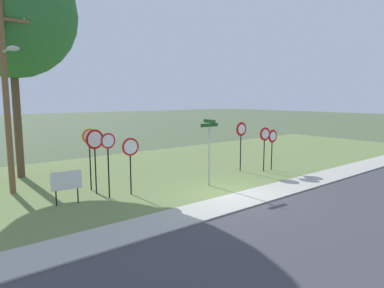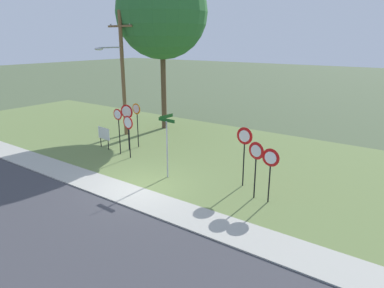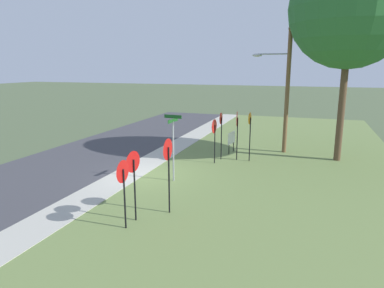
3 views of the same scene
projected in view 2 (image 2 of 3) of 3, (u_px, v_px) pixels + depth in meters
ground_plane at (140, 188)px, 14.98m from camera, size 160.00×160.00×0.00m
road_asphalt at (37, 237)px, 11.24m from camera, size 44.00×6.40×0.01m
sidewalk_strip at (126, 194)px, 14.35m from camera, size 44.00×1.60×0.06m
grass_median at (213, 152)px, 19.64m from camera, size 44.00×12.00×0.04m
stop_sign_near_left at (118, 122)px, 18.76m from camera, size 0.61×0.10×2.58m
stop_sign_near_right at (137, 116)px, 20.00m from camera, size 0.63×0.10×2.63m
stop_sign_far_left at (127, 117)px, 19.47m from camera, size 0.79×0.16×2.66m
stop_sign_far_center at (128, 128)px, 18.20m from camera, size 0.73×0.11×2.33m
yield_sign_near_left at (244, 143)px, 14.54m from camera, size 0.75×0.11×2.64m
yield_sign_near_right at (270, 163)px, 13.10m from camera, size 0.72×0.10×2.22m
yield_sign_far_left at (256, 157)px, 13.44m from camera, size 0.70×0.15×2.37m
street_name_post at (167, 141)px, 15.56m from camera, size 0.96×0.82×2.97m
utility_pole at (121, 70)px, 21.95m from camera, size 2.10×2.21×7.90m
notice_board at (104, 134)px, 20.11m from camera, size 1.09×0.17×1.25m
oak_tree_left at (162, 13)px, 22.75m from camera, size 6.10×6.10×10.93m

